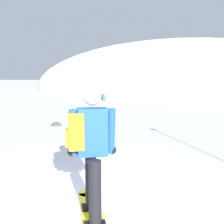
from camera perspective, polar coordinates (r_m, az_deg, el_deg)
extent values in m
plane|color=white|center=(3.86, -12.78, -20.80)|extent=(300.00, 300.00, 0.00)
ellipsoid|color=white|center=(44.61, 13.86, 4.61)|extent=(43.85, 39.46, 14.40)
cube|color=yellow|center=(3.82, -3.86, -20.74)|extent=(0.81, 1.56, 0.02)
cylinder|color=yellow|center=(4.52, -4.94, -16.15)|extent=(0.28, 0.28, 0.02)
cube|color=black|center=(4.02, -4.24, -18.62)|extent=(0.29, 0.22, 0.06)
cylinder|color=black|center=(3.87, -4.30, -13.54)|extent=(0.15, 0.15, 0.82)
cylinder|color=black|center=(3.42, -3.47, -16.35)|extent=(0.15, 0.15, 0.82)
cube|color=#1E4C9E|center=(3.44, -4.01, -4.00)|extent=(0.41, 0.33, 0.58)
cylinder|color=#1E4C9E|center=(3.43, -7.85, -4.10)|extent=(0.16, 0.20, 0.57)
cylinder|color=#1E4C9E|center=(3.48, -0.23, -3.88)|extent=(0.16, 0.20, 0.57)
sphere|color=black|center=(3.52, -8.13, -7.97)|extent=(0.11, 0.11, 0.11)
sphere|color=black|center=(3.57, -0.02, -7.69)|extent=(0.11, 0.11, 0.11)
cube|color=orange|center=(3.43, -7.35, -3.76)|extent=(0.27, 0.33, 0.44)
cube|color=orange|center=(3.44, -9.00, -5.11)|extent=(0.13, 0.21, 0.20)
sphere|color=beige|center=(3.39, -4.07, 3.07)|extent=(0.21, 0.21, 0.21)
sphere|color=silver|center=(3.39, -4.08, 3.58)|extent=(0.25, 0.25, 0.25)
cube|color=navy|center=(3.40, -1.89, 3.10)|extent=(0.09, 0.17, 0.08)
ellipsoid|color=#4C4742|center=(10.63, -11.21, -2.74)|extent=(0.39, 0.33, 0.27)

